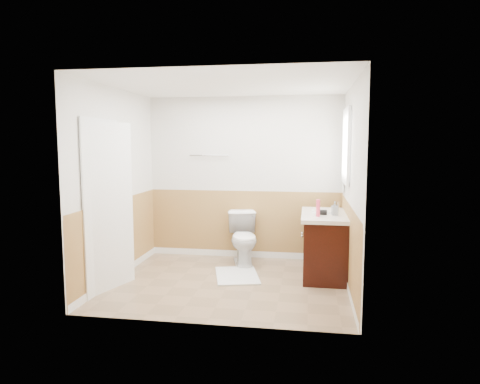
% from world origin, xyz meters
% --- Properties ---
extents(floor, '(3.00, 3.00, 0.00)m').
position_xyz_m(floor, '(0.00, 0.00, 0.00)').
color(floor, '#8C7051').
rests_on(floor, ground).
extents(ceiling, '(3.00, 3.00, 0.00)m').
position_xyz_m(ceiling, '(0.00, 0.00, 2.50)').
color(ceiling, white).
rests_on(ceiling, floor).
extents(wall_back, '(3.00, 0.00, 3.00)m').
position_xyz_m(wall_back, '(0.00, 1.30, 1.25)').
color(wall_back, silver).
rests_on(wall_back, floor).
extents(wall_front, '(3.00, 0.00, 3.00)m').
position_xyz_m(wall_front, '(0.00, -1.30, 1.25)').
color(wall_front, silver).
rests_on(wall_front, floor).
extents(wall_left, '(0.00, 3.00, 3.00)m').
position_xyz_m(wall_left, '(-1.50, 0.00, 1.25)').
color(wall_left, silver).
rests_on(wall_left, floor).
extents(wall_right, '(0.00, 3.00, 3.00)m').
position_xyz_m(wall_right, '(1.50, 0.00, 1.25)').
color(wall_right, silver).
rests_on(wall_right, floor).
extents(wainscot_back, '(3.00, 0.00, 3.00)m').
position_xyz_m(wainscot_back, '(0.00, 1.29, 0.50)').
color(wainscot_back, '#AC8645').
rests_on(wainscot_back, floor).
extents(wainscot_front, '(3.00, 0.00, 3.00)m').
position_xyz_m(wainscot_front, '(0.00, -1.29, 0.50)').
color(wainscot_front, '#AC8645').
rests_on(wainscot_front, floor).
extents(wainscot_left, '(0.00, 2.60, 2.60)m').
position_xyz_m(wainscot_left, '(-1.49, 0.00, 0.50)').
color(wainscot_left, '#AC8645').
rests_on(wainscot_left, floor).
extents(wainscot_right, '(0.00, 2.60, 2.60)m').
position_xyz_m(wainscot_right, '(1.49, 0.00, 0.50)').
color(wainscot_right, '#AC8645').
rests_on(wainscot_right, floor).
extents(toilet, '(0.60, 0.83, 0.77)m').
position_xyz_m(toilet, '(0.05, 0.91, 0.38)').
color(toilet, white).
rests_on(toilet, floor).
extents(bath_mat, '(0.73, 0.91, 0.02)m').
position_xyz_m(bath_mat, '(0.05, 0.28, 0.01)').
color(bath_mat, silver).
rests_on(bath_mat, floor).
extents(vanity_cabinet, '(0.55, 1.10, 0.80)m').
position_xyz_m(vanity_cabinet, '(1.21, 0.52, 0.40)').
color(vanity_cabinet, black).
rests_on(vanity_cabinet, floor).
extents(vanity_knob_left, '(0.03, 0.03, 0.03)m').
position_xyz_m(vanity_knob_left, '(0.91, 0.42, 0.55)').
color(vanity_knob_left, silver).
rests_on(vanity_knob_left, vanity_cabinet).
extents(vanity_knob_right, '(0.03, 0.03, 0.03)m').
position_xyz_m(vanity_knob_right, '(0.91, 0.62, 0.55)').
color(vanity_knob_right, silver).
rests_on(vanity_knob_right, vanity_cabinet).
extents(countertop, '(0.60, 1.15, 0.05)m').
position_xyz_m(countertop, '(1.20, 0.52, 0.83)').
color(countertop, white).
rests_on(countertop, vanity_cabinet).
extents(sink_basin, '(0.36, 0.36, 0.02)m').
position_xyz_m(sink_basin, '(1.21, 0.67, 0.86)').
color(sink_basin, white).
rests_on(sink_basin, countertop).
extents(faucet, '(0.02, 0.02, 0.14)m').
position_xyz_m(faucet, '(1.39, 0.67, 0.92)').
color(faucet, silver).
rests_on(faucet, countertop).
extents(lotion_bottle, '(0.05, 0.05, 0.22)m').
position_xyz_m(lotion_bottle, '(1.11, 0.26, 0.96)').
color(lotion_bottle, '#F03E62').
rests_on(lotion_bottle, countertop).
extents(soap_dispenser, '(0.09, 0.09, 0.18)m').
position_xyz_m(soap_dispenser, '(1.33, 0.42, 0.94)').
color(soap_dispenser, gray).
rests_on(soap_dispenser, countertop).
extents(hair_dryer_body, '(0.14, 0.07, 0.07)m').
position_xyz_m(hair_dryer_body, '(1.16, 0.39, 0.89)').
color(hair_dryer_body, black).
rests_on(hair_dryer_body, countertop).
extents(hair_dryer_handle, '(0.03, 0.03, 0.07)m').
position_xyz_m(hair_dryer_handle, '(1.13, 0.41, 0.86)').
color(hair_dryer_handle, black).
rests_on(hair_dryer_handle, countertop).
extents(mirror_panel, '(0.02, 0.35, 0.90)m').
position_xyz_m(mirror_panel, '(1.48, 1.10, 1.55)').
color(mirror_panel, silver).
rests_on(mirror_panel, wall_right).
extents(window_frame, '(0.04, 0.80, 1.00)m').
position_xyz_m(window_frame, '(1.47, 0.59, 1.75)').
color(window_frame, white).
rests_on(window_frame, wall_right).
extents(window_glass, '(0.01, 0.70, 0.90)m').
position_xyz_m(window_glass, '(1.49, 0.59, 1.75)').
color(window_glass, white).
rests_on(window_glass, wall_right).
extents(door, '(0.29, 0.78, 2.04)m').
position_xyz_m(door, '(-1.40, -0.45, 1.02)').
color(door, white).
rests_on(door, wall_left).
extents(door_frame, '(0.02, 0.92, 2.10)m').
position_xyz_m(door_frame, '(-1.48, -0.45, 1.03)').
color(door_frame, white).
rests_on(door_frame, wall_left).
extents(door_knob, '(0.06, 0.06, 0.06)m').
position_xyz_m(door_knob, '(-1.34, -0.12, 0.95)').
color(door_knob, silver).
rests_on(door_knob, door).
extents(towel_bar, '(0.62, 0.02, 0.02)m').
position_xyz_m(towel_bar, '(-0.55, 1.25, 1.60)').
color(towel_bar, silver).
rests_on(towel_bar, wall_back).
extents(tp_holder_bar, '(0.14, 0.02, 0.02)m').
position_xyz_m(tp_holder_bar, '(-0.10, 1.23, 0.70)').
color(tp_holder_bar, silver).
rests_on(tp_holder_bar, wall_back).
extents(tp_roll, '(0.10, 0.11, 0.11)m').
position_xyz_m(tp_roll, '(-0.10, 1.23, 0.70)').
color(tp_roll, white).
rests_on(tp_roll, tp_holder_bar).
extents(tp_sheet, '(0.10, 0.01, 0.16)m').
position_xyz_m(tp_sheet, '(-0.10, 1.23, 0.59)').
color(tp_sheet, white).
rests_on(tp_sheet, tp_roll).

